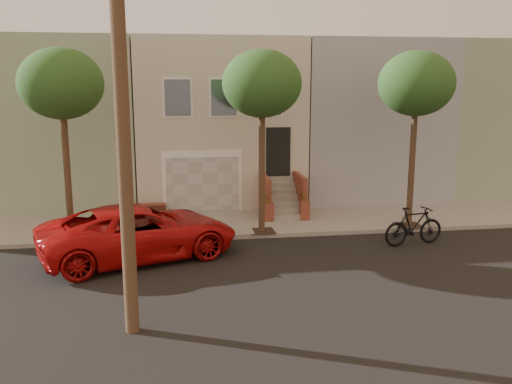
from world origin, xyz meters
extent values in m
plane|color=black|center=(0.00, 0.00, 0.00)|extent=(90.00, 90.00, 0.00)
cube|color=gray|center=(0.00, 5.35, 0.07)|extent=(40.00, 3.70, 0.15)
cube|color=#B9AE9E|center=(0.00, 11.20, 3.65)|extent=(7.00, 8.00, 7.00)
cube|color=gray|center=(-6.80, 11.20, 3.65)|extent=(6.50, 8.00, 7.00)
cube|color=#96989E|center=(6.80, 11.20, 3.65)|extent=(6.50, 8.00, 7.00)
cube|color=gray|center=(13.30, 11.20, 3.65)|extent=(6.50, 8.00, 7.00)
cube|color=white|center=(-0.90, 7.22, 1.40)|extent=(3.20, 0.12, 2.50)
cube|color=#BABBB6|center=(-0.90, 7.16, 1.30)|extent=(2.90, 0.06, 2.20)
cube|color=gray|center=(-0.90, 5.35, 0.16)|extent=(3.20, 3.70, 0.02)
cube|color=brown|center=(-3.10, 6.90, 0.37)|extent=(1.40, 0.45, 0.44)
cube|color=black|center=(2.20, 7.17, 2.55)|extent=(1.00, 0.06, 2.00)
cube|color=#3F4751|center=(-1.80, 7.17, 4.75)|extent=(1.00, 0.06, 1.40)
cube|color=white|center=(-1.80, 7.19, 4.75)|extent=(1.15, 0.05, 1.55)
cube|color=#3F4751|center=(0.00, 7.17, 4.75)|extent=(1.00, 0.06, 1.40)
cube|color=white|center=(0.00, 7.19, 4.75)|extent=(1.15, 0.05, 1.55)
cube|color=#3F4751|center=(1.80, 7.17, 4.75)|extent=(1.00, 0.06, 1.40)
cube|color=white|center=(1.80, 7.19, 4.75)|extent=(1.15, 0.05, 1.55)
cube|color=gray|center=(2.20, 5.38, 0.25)|extent=(1.20, 0.28, 0.20)
cube|color=gray|center=(2.20, 5.66, 0.45)|extent=(1.20, 0.28, 0.20)
cube|color=gray|center=(2.20, 5.94, 0.65)|extent=(1.20, 0.28, 0.20)
cube|color=gray|center=(2.20, 6.22, 0.85)|extent=(1.20, 0.28, 0.20)
cube|color=gray|center=(2.20, 6.50, 1.05)|extent=(1.20, 0.28, 0.20)
cube|color=gray|center=(2.20, 6.78, 1.25)|extent=(1.20, 0.28, 0.20)
cube|color=gray|center=(2.20, 7.06, 1.45)|extent=(1.20, 0.28, 0.20)
cube|color=brown|center=(1.50, 6.22, 0.95)|extent=(0.18, 1.96, 1.60)
cube|color=brown|center=(2.90, 6.22, 0.95)|extent=(0.18, 1.96, 1.60)
cube|color=brown|center=(1.50, 5.34, 0.50)|extent=(0.35, 0.35, 0.70)
imported|color=#234F1C|center=(1.50, 5.34, 1.07)|extent=(0.40, 0.35, 0.45)
cube|color=brown|center=(2.90, 5.34, 0.50)|extent=(0.35, 0.35, 0.70)
imported|color=#234F1C|center=(2.90, 5.34, 1.07)|extent=(0.41, 0.35, 0.45)
cube|color=#2D2116|center=(-5.50, 3.90, 0.15)|extent=(0.90, 0.90, 0.02)
cylinder|color=#39271A|center=(-5.50, 3.90, 2.25)|extent=(0.22, 0.22, 4.20)
ellipsoid|color=#234F1C|center=(-5.50, 3.90, 5.30)|extent=(2.70, 2.57, 2.29)
cube|color=#2D2116|center=(1.00, 3.90, 0.15)|extent=(0.90, 0.90, 0.02)
cylinder|color=#39271A|center=(1.00, 3.90, 2.25)|extent=(0.22, 0.22, 4.20)
ellipsoid|color=#234F1C|center=(1.00, 3.90, 5.30)|extent=(2.70, 2.57, 2.29)
cube|color=#2D2116|center=(6.50, 3.90, 0.15)|extent=(0.90, 0.90, 0.02)
cylinder|color=#39271A|center=(6.50, 3.90, 2.25)|extent=(0.22, 0.22, 4.20)
ellipsoid|color=#234F1C|center=(6.50, 3.90, 5.30)|extent=(2.70, 2.57, 2.29)
cylinder|color=#422E1E|center=(-3.00, -3.20, 5.00)|extent=(0.30, 0.30, 10.00)
imported|color=#BA0F10|center=(-3.11, 1.93, 0.83)|extent=(6.59, 4.64, 1.67)
imported|color=black|center=(5.83, 2.01, 0.65)|extent=(2.25, 0.98, 1.31)
camera|label=1|loc=(-1.97, -14.63, 5.35)|focal=38.41mm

